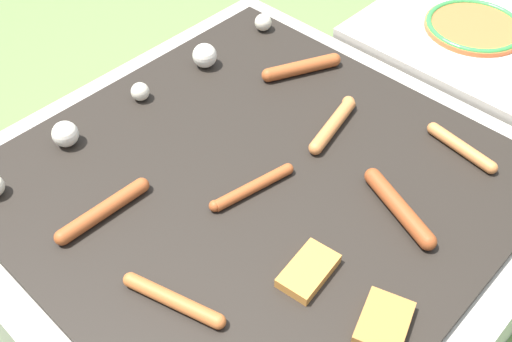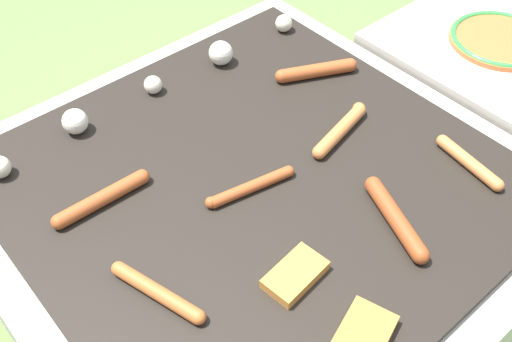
# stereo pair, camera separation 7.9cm
# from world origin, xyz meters

# --- Properties ---
(ground_plane) EXTENTS (14.00, 14.00, 0.00)m
(ground_plane) POSITION_xyz_m (0.00, 0.00, 0.00)
(ground_plane) COLOR #608442
(grill) EXTENTS (0.99, 0.99, 0.42)m
(grill) POSITION_xyz_m (0.00, 0.00, 0.21)
(grill) COLOR #B2AA9E
(grill) RESTS_ON ground_plane
(side_ledge) EXTENTS (0.48, 0.50, 0.42)m
(side_ledge) POSITION_xyz_m (0.75, -0.04, 0.21)
(side_ledge) COLOR #B2AA9E
(side_ledge) RESTS_ON ground_plane
(sausage_front_center) EXTENTS (0.05, 0.17, 0.02)m
(sausage_front_center) POSITION_xyz_m (0.33, -0.25, 0.43)
(sausage_front_center) COLOR #C6753D
(sausage_front_center) RESTS_ON grill
(sausage_back_center) EXTENTS (0.20, 0.03, 0.03)m
(sausage_back_center) POSITION_xyz_m (-0.25, 0.14, 0.43)
(sausage_back_center) COLOR #A34C23
(sausage_back_center) RESTS_ON grill
(sausage_front_left) EXTENTS (0.18, 0.06, 0.03)m
(sausage_front_left) POSITION_xyz_m (0.21, -0.02, 0.43)
(sausage_front_left) COLOR #C6753D
(sausage_front_left) RESTS_ON grill
(sausage_back_left) EXTENTS (0.18, 0.05, 0.02)m
(sausage_back_left) POSITION_xyz_m (-0.03, -0.02, 0.43)
(sausage_back_left) COLOR #A34C23
(sausage_back_left) RESTS_ON grill
(sausage_mid_left) EXTENTS (0.09, 0.19, 0.03)m
(sausage_mid_left) POSITION_xyz_m (0.11, -0.25, 0.43)
(sausage_mid_left) COLOR #93421E
(sausage_mid_left) RESTS_ON grill
(sausage_mid_right) EXTENTS (0.07, 0.18, 0.02)m
(sausage_mid_right) POSITION_xyz_m (-0.29, -0.09, 0.43)
(sausage_mid_right) COLOR #B7602D
(sausage_mid_right) RESTS_ON grill
(sausage_front_right) EXTENTS (0.18, 0.10, 0.03)m
(sausage_front_right) POSITION_xyz_m (0.31, 0.15, 0.43)
(sausage_front_right) COLOR #A34C23
(sausage_front_right) RESTS_ON grill
(bread_slice_center) EXTENTS (0.11, 0.07, 0.02)m
(bread_slice_center) POSITION_xyz_m (-0.10, -0.21, 0.43)
(bread_slice_center) COLOR #D18438
(bread_slice_center) RESTS_ON grill
(bread_slice_left) EXTENTS (0.12, 0.10, 0.02)m
(bread_slice_left) POSITION_xyz_m (-0.09, -0.36, 0.43)
(bread_slice_left) COLOR #B27033
(bread_slice_left) RESTS_ON grill
(mushroom_row) EXTENTS (0.79, 0.07, 0.06)m
(mushroom_row) POSITION_xyz_m (0.00, 0.34, 0.44)
(mushroom_row) COLOR beige
(mushroom_row) RESTS_ON grill
(plate_colorful) EXTENTS (0.24, 0.24, 0.02)m
(plate_colorful) POSITION_xyz_m (0.75, -0.04, 0.43)
(plate_colorful) COLOR orange
(plate_colorful) RESTS_ON side_ledge
(fork_utensil) EXTENTS (0.12, 0.19, 0.01)m
(fork_utensil) POSITION_xyz_m (0.75, 0.15, 0.42)
(fork_utensil) COLOR silver
(fork_utensil) RESTS_ON side_ledge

